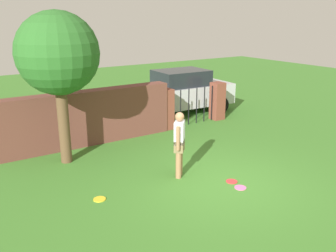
{
  "coord_description": "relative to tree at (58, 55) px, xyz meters",
  "views": [
    {
      "loc": [
        -5.39,
        -5.92,
        3.82
      ],
      "look_at": [
        -0.29,
        1.86,
        1.0
      ],
      "focal_mm": 39.56,
      "sensor_mm": 36.0,
      "label": 1
    }
  ],
  "objects": [
    {
      "name": "ground_plane",
      "position": [
        2.58,
        -3.34,
        -2.86
      ],
      "size": [
        40.0,
        40.0,
        0.0
      ],
      "primitive_type": "plane",
      "color": "#3D7528"
    },
    {
      "name": "brick_wall",
      "position": [
        1.08,
        1.04,
        -2.03
      ],
      "size": [
        5.35,
        0.5,
        1.65
      ],
      "primitive_type": "cube",
      "color": "brown",
      "rests_on": "ground"
    },
    {
      "name": "tree",
      "position": [
        0.0,
        0.0,
        0.0
      ],
      "size": [
        2.09,
        2.09,
        3.94
      ],
      "color": "brown",
      "rests_on": "ground"
    },
    {
      "name": "person",
      "position": [
        2.01,
        -2.42,
        -1.96
      ],
      "size": [
        0.41,
        0.42,
        1.62
      ],
      "rotation": [
        0.0,
        0.0,
        0.82
      ],
      "color": "#9E704C",
      "rests_on": "ground"
    },
    {
      "name": "fence_gate",
      "position": [
        5.01,
        1.04,
        -2.16
      ],
      "size": [
        2.75,
        0.44,
        1.4
      ],
      "color": "brown",
      "rests_on": "ground"
    },
    {
      "name": "car",
      "position": [
        5.58,
        2.57,
        -1.99
      ],
      "size": [
        4.27,
        2.05,
        1.72
      ],
      "rotation": [
        0.0,
        0.0,
        -0.04
      ],
      "color": "#B7B7BC",
      "rests_on": "ground"
    },
    {
      "name": "frisbee_pink",
      "position": [
        2.8,
        -3.74,
        -2.85
      ],
      "size": [
        0.27,
        0.27,
        0.02
      ],
      "primitive_type": "cylinder",
      "color": "pink",
      "rests_on": "ground"
    },
    {
      "name": "frisbee_yellow",
      "position": [
        -0.12,
        -2.49,
        -2.85
      ],
      "size": [
        0.27,
        0.27,
        0.02
      ],
      "primitive_type": "cylinder",
      "color": "yellow",
      "rests_on": "ground"
    },
    {
      "name": "frisbee_red",
      "position": [
        2.86,
        -3.39,
        -2.85
      ],
      "size": [
        0.27,
        0.27,
        0.02
      ],
      "primitive_type": "cylinder",
      "color": "red",
      "rests_on": "ground"
    }
  ]
}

